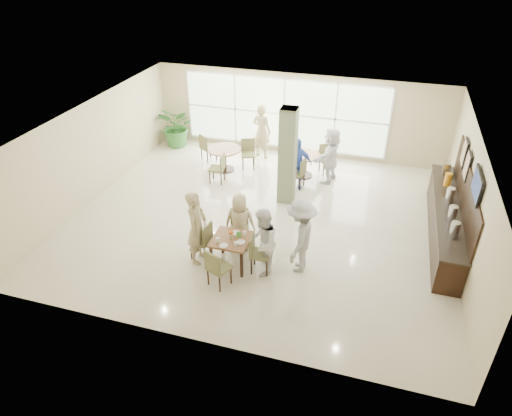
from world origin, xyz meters
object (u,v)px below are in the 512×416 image
(adult_b, at_px, (331,155))
(adult_standing, at_px, (262,131))
(round_table_left, at_px, (225,154))
(potted_plant, at_px, (177,127))
(round_table_right, at_px, (304,160))
(teen_left, at_px, (197,228))
(main_table, at_px, (231,242))
(adult_a, at_px, (296,163))
(teen_far, at_px, (240,223))
(buffet_counter, at_px, (446,219))
(teen_standing, at_px, (300,236))
(teen_right, at_px, (262,242))

(adult_b, distance_m, adult_standing, 2.74)
(round_table_left, bearing_deg, potted_plant, 149.95)
(round_table_right, distance_m, teen_left, 5.24)
(main_table, bearing_deg, adult_a, 81.64)
(potted_plant, relative_size, teen_left, 0.80)
(adult_standing, bearing_deg, teen_far, 116.11)
(buffet_counter, bearing_deg, round_table_left, 163.08)
(potted_plant, xyz_separation_m, adult_standing, (3.14, 0.00, 0.20))
(adult_b, bearing_deg, adult_a, -40.10)
(adult_a, bearing_deg, adult_b, 24.56)
(round_table_right, relative_size, teen_left, 0.55)
(buffet_counter, xyz_separation_m, adult_standing, (-5.81, 3.35, 0.39))
(main_table, bearing_deg, round_table_right, 82.00)
(round_table_right, distance_m, adult_b, 0.90)
(round_table_right, height_order, buffet_counter, buffet_counter)
(buffet_counter, height_order, teen_standing, buffet_counter)
(teen_far, relative_size, teen_standing, 0.84)
(adult_standing, bearing_deg, teen_right, 121.89)
(round_table_left, distance_m, adult_b, 3.41)
(round_table_right, height_order, teen_left, teen_left)
(teen_standing, bearing_deg, teen_right, -63.42)
(teen_standing, bearing_deg, teen_left, -79.05)
(adult_b, bearing_deg, teen_left, -12.62)
(teen_standing, distance_m, adult_a, 3.96)
(adult_b, bearing_deg, teen_standing, 13.09)
(main_table, bearing_deg, adult_standing, 99.36)
(potted_plant, height_order, teen_right, teen_right)
(potted_plant, xyz_separation_m, adult_b, (5.66, -1.09, 0.14))
(buffet_counter, xyz_separation_m, adult_b, (-3.29, 2.25, 0.32))
(teen_left, height_order, adult_standing, adult_standing)
(round_table_left, bearing_deg, buffet_counter, -16.92)
(potted_plant, height_order, adult_standing, adult_standing)
(teen_far, xyz_separation_m, adult_a, (0.62, 3.50, 0.03))
(teen_right, bearing_deg, adult_standing, -175.00)
(adult_a, bearing_deg, round_table_right, 71.56)
(buffet_counter, distance_m, adult_standing, 6.71)
(teen_far, distance_m, adult_a, 3.55)
(round_table_left, relative_size, potted_plant, 0.73)
(teen_far, relative_size, adult_standing, 0.81)
(adult_standing, bearing_deg, potted_plant, 15.80)
(teen_far, bearing_deg, buffet_counter, -168.70)
(round_table_right, relative_size, potted_plant, 0.68)
(round_table_left, bearing_deg, round_table_right, 7.27)
(main_table, relative_size, adult_standing, 0.46)
(buffet_counter, distance_m, potted_plant, 9.56)
(main_table, xyz_separation_m, adult_a, (0.61, 4.16, 0.15))
(teen_far, bearing_deg, teen_standing, 156.74)
(main_table, xyz_separation_m, adult_standing, (-0.98, 5.95, 0.29))
(potted_plant, distance_m, adult_a, 5.06)
(teen_standing, xyz_separation_m, adult_b, (-0.01, 4.54, -0.04))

